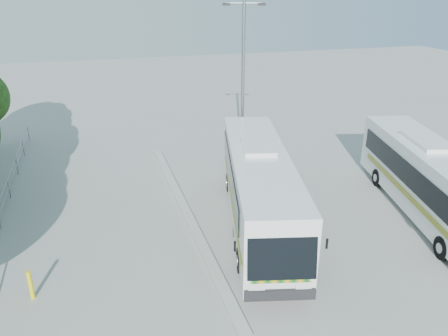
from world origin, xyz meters
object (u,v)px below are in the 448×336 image
object	(u,v)px
coach_main	(259,186)
coach_adjacent	(430,180)
bollard	(31,285)
lamppost	(243,78)

from	to	relation	value
coach_main	coach_adjacent	xyz separation A→B (m)	(7.33, -1.53, -0.05)
coach_adjacent	bollard	bearing A→B (deg)	-161.80
coach_main	bollard	world-z (taller)	coach_main
coach_main	lamppost	distance (m)	7.46
coach_main	bollard	size ratio (longest dim) A/B	11.07
coach_adjacent	bollard	world-z (taller)	coach_adjacent
lamppost	bollard	bearing A→B (deg)	-119.84
coach_adjacent	lamppost	world-z (taller)	lamppost
bollard	coach_main	bearing A→B (deg)	16.19
bollard	lamppost	bearing A→B (deg)	41.43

